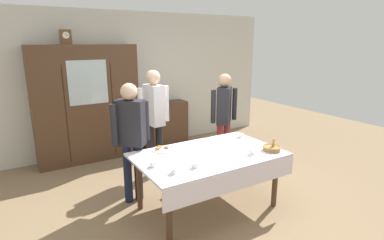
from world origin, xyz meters
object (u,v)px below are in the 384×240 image
object	(u,v)px
tea_cup_near_right	(252,153)
tea_cup_mid_right	(195,166)
spoon_mid_left	(241,141)
spoon_front_edge	(220,150)
mantel_clock	(66,37)
tea_cup_near_left	(153,165)
dining_table	(210,161)
person_beside_shelf	(154,112)
bookshelf_low	(164,124)
person_near_right_end	(131,132)
tea_cup_center	(240,136)
wall_cabinet	(87,104)
person_behind_table_right	(224,112)
book_stack	(163,100)
tea_cup_far_right	(174,171)
pastry_plate	(162,149)
bread_basket	(272,148)
spoon_near_left	(214,145)

from	to	relation	value
tea_cup_near_right	tea_cup_mid_right	distance (m)	0.83
spoon_mid_left	spoon_front_edge	size ratio (longest dim) A/B	1.00
mantel_clock	tea_cup_near_left	bearing A→B (deg)	-81.87
dining_table	person_beside_shelf	xyz separation A→B (m)	(-0.15, 1.36, 0.38)
bookshelf_low	person_near_right_end	size ratio (longest dim) A/B	0.60
tea_cup_center	wall_cabinet	bearing A→B (deg)	126.65
dining_table	person_behind_table_right	world-z (taller)	person_behind_table_right
book_stack	spoon_mid_left	world-z (taller)	book_stack
bookshelf_low	tea_cup_center	size ratio (longest dim) A/B	7.53
tea_cup_far_right	spoon_mid_left	size ratio (longest dim) A/B	1.09
wall_cabinet	person_behind_table_right	size ratio (longest dim) A/B	1.28
pastry_plate	spoon_mid_left	bearing A→B (deg)	-13.21
person_beside_shelf	tea_cup_center	bearing A→B (deg)	-47.94
mantel_clock	tea_cup_near_left	size ratio (longest dim) A/B	1.85
tea_cup_mid_right	spoon_front_edge	xyz separation A→B (m)	(0.57, 0.30, -0.02)
bread_basket	spoon_near_left	distance (m)	0.77
tea_cup_center	book_stack	bearing A→B (deg)	93.35
spoon_near_left	bread_basket	bearing A→B (deg)	-47.83
tea_cup_mid_right	spoon_mid_left	distance (m)	1.15
person_beside_shelf	spoon_mid_left	bearing A→B (deg)	-54.95
bookshelf_low	tea_cup_center	distance (m)	2.33
person_near_right_end	person_beside_shelf	bearing A→B (deg)	45.76
wall_cabinet	person_beside_shelf	bearing A→B (deg)	-58.50
bookshelf_low	pastry_plate	size ratio (longest dim) A/B	3.50
spoon_mid_left	spoon_near_left	bearing A→B (deg)	169.54
book_stack	person_beside_shelf	distance (m)	1.51
tea_cup_near_left	mantel_clock	bearing A→B (deg)	98.13
person_behind_table_right	bread_basket	bearing A→B (deg)	-98.54
tea_cup_center	pastry_plate	size ratio (longest dim) A/B	0.46
mantel_clock	spoon_near_left	world-z (taller)	mantel_clock
tea_cup_near_left	person_beside_shelf	xyz separation A→B (m)	(0.63, 1.36, 0.27)
dining_table	spoon_front_edge	size ratio (longest dim) A/B	15.49
bookshelf_low	spoon_mid_left	size ratio (longest dim) A/B	8.23
spoon_mid_left	pastry_plate	bearing A→B (deg)	166.79
tea_cup_near_left	person_beside_shelf	world-z (taller)	person_beside_shelf
bread_basket	person_beside_shelf	xyz separation A→B (m)	(-0.91, 1.66, 0.26)
tea_cup_near_right	pastry_plate	distance (m)	1.16
dining_table	person_near_right_end	distance (m)	1.10
tea_cup_mid_right	tea_cup_center	distance (m)	1.31
wall_cabinet	pastry_plate	size ratio (longest dim) A/B	7.45
spoon_mid_left	spoon_near_left	distance (m)	0.44
wall_cabinet	tea_cup_near_left	bearing A→B (deg)	-87.32
mantel_clock	spoon_mid_left	bearing A→B (deg)	-52.77
book_stack	person_behind_table_right	bearing A→B (deg)	-79.09
tea_cup_center	spoon_near_left	size ratio (longest dim) A/B	1.09
dining_table	tea_cup_center	size ratio (longest dim) A/B	14.18
pastry_plate	spoon_near_left	size ratio (longest dim) A/B	2.35
bookshelf_low	tea_cup_mid_right	size ratio (longest dim) A/B	7.53
tea_cup_far_right	person_near_right_end	bearing A→B (deg)	96.04
book_stack	pastry_plate	world-z (taller)	book_stack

